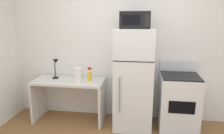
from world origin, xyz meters
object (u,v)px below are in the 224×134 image
paper_towel_roll (78,75)px  oven_range (178,102)px  refrigerator (134,79)px  desk (69,92)px  microwave (135,20)px  coffee_mug (75,76)px  desk_lamp (56,65)px  spray_bottle (90,76)px

paper_towel_roll → oven_range: 1.74m
paper_towel_roll → refrigerator: refrigerator is taller
desk → microwave: (1.14, -0.06, 1.26)m
coffee_mug → refrigerator: 1.08m
desk → refrigerator: refrigerator is taller
desk → paper_towel_roll: paper_towel_roll is taller
desk_lamp → spray_bottle: bearing=-5.9°
desk → refrigerator: (1.14, -0.04, 0.30)m
coffee_mug → paper_towel_roll: size_ratio=0.40×
desk → coffee_mug: size_ratio=13.08×
desk → desk_lamp: (-0.25, 0.06, 0.46)m
refrigerator → microwave: size_ratio=3.60×
microwave → desk_lamp: bearing=174.9°
desk → oven_range: 1.89m
spray_bottle → oven_range: 1.55m
desk → spray_bottle: size_ratio=4.99×
paper_towel_roll → coffee_mug: bearing=120.3°
desk_lamp → paper_towel_roll: bearing=-17.6°
spray_bottle → oven_range: size_ratio=0.23×
oven_range → spray_bottle: bearing=179.6°
microwave → refrigerator: bearing=90.3°
microwave → oven_range: microwave is taller
desk_lamp → spray_bottle: 0.66m
desk_lamp → microwave: 1.61m
desk_lamp → coffee_mug: (0.33, 0.06, -0.19)m
desk_lamp → microwave: (1.40, -0.12, 0.80)m
microwave → oven_range: bearing=3.7°
desk_lamp → refrigerator: 1.41m
spray_bottle → paper_towel_roll: size_ratio=1.04×
spray_bottle → coffee_mug: bearing=157.4°
paper_towel_roll → oven_range: bearing=2.3°
refrigerator → microwave: bearing=-89.7°
refrigerator → coffee_mug: bearing=171.3°
desk → refrigerator: bearing=-2.0°
oven_range → paper_towel_roll: bearing=-177.7°
refrigerator → oven_range: refrigerator is taller
coffee_mug → paper_towel_roll: (0.12, -0.20, 0.07)m
refrigerator → paper_towel_roll: bearing=-177.6°
oven_range → refrigerator: bearing=-177.9°
paper_towel_roll → microwave: bearing=1.1°
desk_lamp → spray_bottle: size_ratio=1.42×
paper_towel_roll → desk: bearing=157.9°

